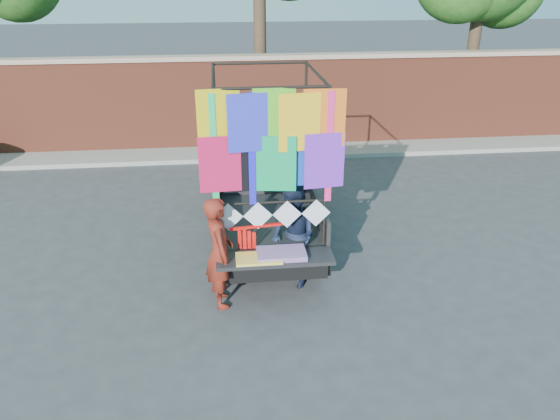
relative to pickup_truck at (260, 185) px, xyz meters
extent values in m
plane|color=#38383A|center=(-0.48, -1.90, -0.84)|extent=(90.00, 90.00, 0.00)
cube|color=brown|center=(-0.48, 5.10, 0.41)|extent=(30.00, 0.35, 2.50)
cube|color=tan|center=(-0.48, 5.10, 1.71)|extent=(30.00, 0.45, 0.12)
cube|color=gray|center=(-0.48, 4.40, -0.78)|extent=(30.00, 1.20, 0.12)
cylinder|color=#38281C|center=(0.52, 6.30, 1.89)|extent=(0.36, 0.36, 5.46)
cylinder|color=#38281C|center=(7.02, 6.30, 1.44)|extent=(0.36, 0.36, 4.55)
cylinder|color=black|center=(-0.77, 0.60, -0.51)|extent=(0.22, 0.65, 0.65)
cylinder|color=black|center=(-0.77, -2.07, -0.51)|extent=(0.22, 0.65, 0.65)
cylinder|color=black|center=(0.77, 0.60, -0.51)|extent=(0.22, 0.65, 0.65)
cylinder|color=black|center=(0.77, -2.07, -0.51)|extent=(0.22, 0.65, 0.65)
cube|color=black|center=(0.00, -0.79, -0.34)|extent=(1.68, 4.15, 0.30)
cube|color=black|center=(0.00, -1.53, -0.07)|extent=(1.78, 2.27, 0.10)
cube|color=black|center=(-0.87, -1.53, 0.15)|extent=(0.06, 2.27, 0.44)
cube|color=black|center=(0.87, -1.53, 0.15)|extent=(0.06, 2.27, 0.44)
cube|color=black|center=(0.00, -0.41, 0.15)|extent=(1.78, 0.06, 0.44)
cube|color=black|center=(0.00, 0.55, 0.20)|extent=(1.78, 1.58, 1.23)
cube|color=#8C9EAD|center=(0.00, 0.10, 0.59)|extent=(1.58, 0.06, 0.54)
cube|color=#8C9EAD|center=(0.00, 1.29, 0.40)|extent=(1.58, 0.10, 0.69)
cube|color=black|center=(0.00, 1.63, -0.05)|extent=(1.73, 0.89, 0.54)
cube|color=black|center=(0.00, -2.91, -0.05)|extent=(1.78, 0.54, 0.06)
cube|color=black|center=(0.00, -2.68, -0.42)|extent=(1.83, 0.15, 0.18)
cylinder|color=black|center=(-0.81, -2.57, 1.22)|extent=(0.05, 0.05, 2.47)
cylinder|color=black|center=(-0.81, -0.49, 1.22)|extent=(0.05, 0.05, 2.47)
cylinder|color=black|center=(0.81, -2.57, 1.22)|extent=(0.05, 0.05, 2.47)
cylinder|color=black|center=(0.81, -0.49, 1.22)|extent=(0.05, 0.05, 2.47)
cylinder|color=black|center=(0.00, -2.57, 2.45)|extent=(1.68, 0.04, 0.04)
cylinder|color=black|center=(0.00, -0.49, 2.45)|extent=(1.68, 0.04, 0.04)
cylinder|color=black|center=(-0.81, -1.53, 2.45)|extent=(0.04, 2.12, 0.04)
cylinder|color=black|center=(0.81, -1.53, 2.45)|extent=(0.04, 2.12, 0.04)
cylinder|color=black|center=(0.00, -2.57, 0.72)|extent=(1.68, 0.04, 0.04)
cube|color=gold|center=(-0.74, -2.58, 2.01)|extent=(0.61, 0.01, 0.84)
cube|color=#2D36D7|center=(-0.37, -2.62, 2.01)|extent=(0.61, 0.01, 0.84)
cube|color=#4EB920|center=(0.00, -2.58, 2.01)|extent=(0.61, 0.01, 0.84)
cube|color=yellow|center=(0.37, -2.62, 2.01)|extent=(0.61, 0.01, 0.84)
cube|color=orange|center=(0.74, -2.58, 2.01)|extent=(0.61, 0.01, 0.84)
cube|color=#C9164B|center=(-0.74, -2.62, 1.36)|extent=(0.61, 0.01, 0.84)
cube|color=black|center=(-0.37, -2.58, 1.36)|extent=(0.61, 0.01, 0.84)
cube|color=#0A9955|center=(0.00, -2.62, 1.36)|extent=(0.61, 0.01, 0.84)
cube|color=blue|center=(0.37, -2.58, 1.36)|extent=(0.61, 0.01, 0.84)
cube|color=#792AD6|center=(0.74, -2.62, 1.36)|extent=(0.61, 0.01, 0.84)
cube|color=#17BF62|center=(-0.84, -2.60, 1.56)|extent=(0.10, 0.01, 1.68)
cube|color=#F62979|center=(0.84, -2.60, 1.56)|extent=(0.10, 0.01, 1.68)
cube|color=#1D1AEC|center=(-0.30, -2.60, 1.56)|extent=(0.10, 0.01, 1.68)
cube|color=white|center=(-0.67, -2.59, 0.52)|extent=(0.45, 0.01, 0.45)
cube|color=white|center=(-0.22, -2.59, 0.52)|extent=(0.45, 0.01, 0.45)
cube|color=white|center=(0.22, -2.59, 0.52)|extent=(0.45, 0.01, 0.45)
cube|color=white|center=(0.67, -2.59, 0.52)|extent=(0.45, 0.01, 0.45)
cube|color=#E6333D|center=(0.10, -2.91, 0.02)|extent=(0.74, 0.44, 0.08)
cube|color=#F1CF4C|center=(-0.25, -2.98, 0.00)|extent=(0.69, 0.40, 0.04)
imported|color=maroon|center=(-0.83, -2.82, 0.05)|extent=(0.52, 0.71, 1.78)
imported|color=#151E36|center=(0.36, -2.36, 0.03)|extent=(0.98, 1.05, 1.73)
cube|color=red|center=(-0.24, -2.59, 0.34)|extent=(0.86, 0.16, 0.04)
cube|color=red|center=(-0.51, -2.61, 0.07)|extent=(0.05, 0.02, 0.50)
cube|color=red|center=(-0.44, -2.61, 0.05)|extent=(0.05, 0.02, 0.50)
cube|color=red|center=(-0.37, -2.61, 0.03)|extent=(0.05, 0.02, 0.50)
cube|color=red|center=(-0.29, -2.61, 0.01)|extent=(0.05, 0.02, 0.50)
camera|label=1|loc=(-0.72, -10.10, 4.00)|focal=35.00mm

